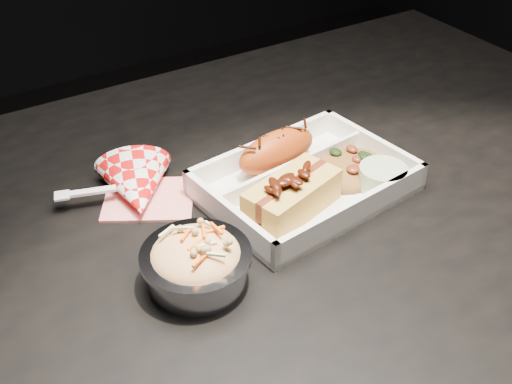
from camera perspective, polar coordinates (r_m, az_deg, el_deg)
dining_table at (r=0.87m, az=2.08°, el=-5.17°), size 1.20×0.80×0.75m
food_tray at (r=0.81m, az=4.33°, el=0.64°), size 0.27×0.21×0.04m
fried_pastry at (r=0.83m, az=1.86°, el=3.69°), size 0.12×0.06×0.05m
hotdog at (r=0.76m, az=3.23°, el=-0.10°), size 0.13×0.09×0.06m
fried_rice_mound at (r=0.84m, az=8.21°, el=2.61°), size 0.12×0.10×0.03m
cupcake_liner at (r=0.82m, az=11.17°, el=1.25°), size 0.06×0.06×0.03m
foil_coleslaw_cup at (r=0.67m, az=-5.35°, el=-6.11°), size 0.12×0.12×0.07m
napkin_fork at (r=0.81m, az=-10.51°, el=0.38°), size 0.18×0.14×0.10m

